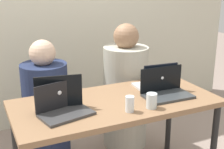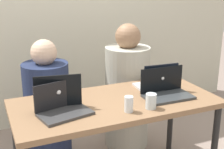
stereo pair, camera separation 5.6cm
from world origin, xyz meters
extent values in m
cube|color=beige|center=(0.00, 1.44, 1.28)|extent=(4.50, 0.10, 2.56)
cube|color=#8A6545|center=(0.00, 0.00, 0.72)|extent=(1.49, 0.70, 0.04)
cylinder|color=black|center=(0.70, -0.30, 0.35)|extent=(0.05, 0.05, 0.70)
cylinder|color=black|center=(-0.70, 0.30, 0.35)|extent=(0.05, 0.05, 0.70)
cylinder|color=black|center=(0.70, 0.30, 0.35)|extent=(0.05, 0.05, 0.70)
cylinder|color=#212C4E|center=(-0.39, 0.59, 0.46)|extent=(0.43, 0.43, 0.92)
sphere|color=beige|center=(-0.39, 0.59, 1.01)|extent=(0.22, 0.22, 0.22)
cylinder|color=#B3B2A2|center=(0.39, 0.59, 0.49)|extent=(0.44, 0.44, 0.99)
sphere|color=#997051|center=(0.39, 0.59, 1.09)|extent=(0.23, 0.23, 0.23)
cube|color=silver|center=(-0.39, 0.15, 0.75)|extent=(0.36, 0.29, 0.02)
cube|color=black|center=(-0.42, 0.02, 0.87)|extent=(0.31, 0.07, 0.22)
sphere|color=white|center=(-0.42, 0.01, 0.87)|extent=(0.04, 0.04, 0.04)
cube|color=silver|center=(0.40, 0.14, 0.75)|extent=(0.30, 0.24, 0.02)
cube|color=black|center=(0.39, 0.02, 0.87)|extent=(0.29, 0.03, 0.21)
sphere|color=white|center=(0.39, 0.01, 0.87)|extent=(0.04, 0.04, 0.04)
cube|color=#383839|center=(-0.40, -0.10, 0.75)|extent=(0.37, 0.27, 0.02)
cube|color=black|center=(-0.43, 0.00, 0.86)|extent=(0.33, 0.08, 0.19)
sphere|color=white|center=(-0.43, 0.02, 0.86)|extent=(0.03, 0.03, 0.03)
cube|color=#34383B|center=(0.38, -0.11, 0.75)|extent=(0.36, 0.22, 0.02)
cube|color=black|center=(0.38, 0.00, 0.86)|extent=(0.36, 0.02, 0.19)
sphere|color=white|center=(0.38, 0.02, 0.86)|extent=(0.03, 0.03, 0.03)
cylinder|color=silver|center=(0.16, -0.22, 0.80)|extent=(0.07, 0.07, 0.11)
cylinder|color=silver|center=(0.16, -0.22, 0.77)|extent=(0.07, 0.07, 0.06)
cylinder|color=white|center=(0.00, -0.21, 0.80)|extent=(0.06, 0.06, 0.11)
cylinder|color=silver|center=(0.00, -0.21, 0.77)|extent=(0.05, 0.05, 0.06)
camera|label=1|loc=(-0.92, -1.90, 1.61)|focal=50.00mm
camera|label=2|loc=(-0.86, -1.92, 1.61)|focal=50.00mm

